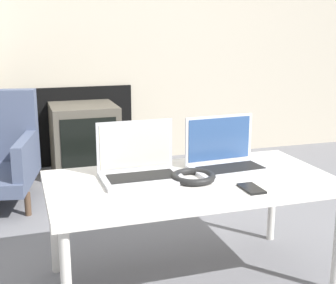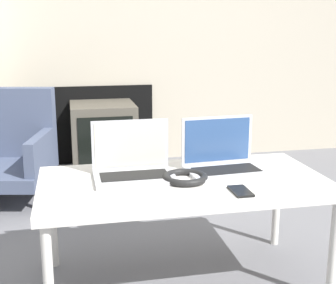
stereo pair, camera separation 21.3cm
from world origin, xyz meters
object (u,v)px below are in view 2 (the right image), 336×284
object	(u,v)px
laptop_left	(133,165)
tv	(103,138)
headphones	(185,178)
laptop_right	(223,160)
phone	(241,191)

from	to	relation	value
laptop_left	tv	bearing A→B (deg)	89.85
headphones	laptop_right	bearing A→B (deg)	27.68
laptop_left	phone	distance (m)	0.45
headphones	tv	world-z (taller)	tv
laptop_left	tv	xyz separation A→B (m)	(-0.01, 1.60, -0.25)
tv	laptop_right	bearing A→B (deg)	-76.44
headphones	phone	size ratio (longest dim) A/B	1.49
laptop_right	phone	xyz separation A→B (m)	(-0.02, -0.27, -0.04)
phone	headphones	bearing A→B (deg)	134.45
laptop_right	headphones	world-z (taller)	laptop_right
tv	phone	bearing A→B (deg)	-79.01
laptop_right	headphones	bearing A→B (deg)	-156.29
laptop_left	phone	size ratio (longest dim) A/B	2.66
laptop_left	phone	bearing A→B (deg)	-37.57
laptop_right	tv	world-z (taller)	laptop_right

